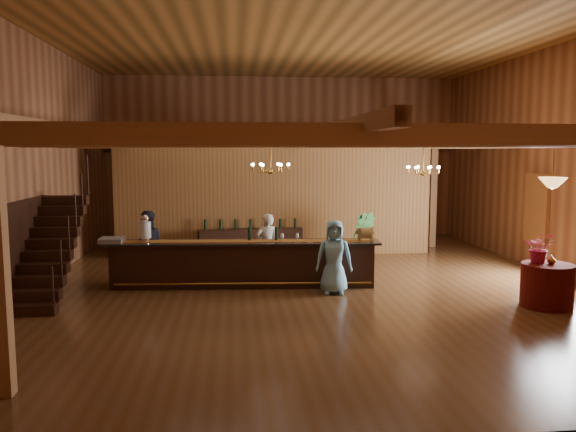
{
  "coord_description": "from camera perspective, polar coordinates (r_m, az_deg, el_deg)",
  "views": [
    {
      "loc": [
        -1.67,
        -12.42,
        3.0
      ],
      "look_at": [
        -0.43,
        0.43,
        1.49
      ],
      "focal_mm": 35.0,
      "sensor_mm": 36.0,
      "label": 1
    }
  ],
  "objects": [
    {
      "name": "table_vase",
      "position": [
        11.89,
        25.21,
        -3.81
      ],
      "size": [
        0.15,
        0.15,
        0.26
      ],
      "primitive_type": "imported",
      "rotation": [
        0.0,
        0.0,
        -0.14
      ],
      "color": "#9E6A26",
      "rests_on": "round_table"
    },
    {
      "name": "round_table",
      "position": [
        11.98,
        24.81,
        -6.41
      ],
      "size": [
        0.97,
        0.97,
        0.84
      ],
      "primitive_type": "cylinder",
      "color": "#540E0B",
      "rests_on": "floor"
    },
    {
      "name": "staircase",
      "position": [
        12.44,
        -23.15,
        -3.14
      ],
      "size": [
        1.0,
        2.8,
        2.0
      ],
      "color": "black",
      "rests_on": "floor"
    },
    {
      "name": "ceiling",
      "position": [
        12.78,
        2.22,
        17.93
      ],
      "size": [
        14.0,
        14.0,
        0.0
      ],
      "primitive_type": "plane",
      "rotation": [
        3.14,
        0.0,
        0.0
      ],
      "color": "#A46B2F",
      "rests_on": "wall_back"
    },
    {
      "name": "wall_right",
      "position": [
        14.6,
        26.29,
        4.99
      ],
      "size": [
        0.1,
        14.0,
        5.5
      ],
      "primitive_type": "cube",
      "color": "#935D3B",
      "rests_on": "floor"
    },
    {
      "name": "floor",
      "position": [
        12.89,
        2.11,
        -6.81
      ],
      "size": [
        14.0,
        14.0,
        0.0
      ],
      "primitive_type": "plane",
      "color": "brown",
      "rests_on": "ground"
    },
    {
      "name": "beam_grid",
      "position": [
        13.04,
        1.87,
        7.71
      ],
      "size": [
        11.9,
        13.9,
        0.39
      ],
      "color": "#A05D2E",
      "rests_on": "wall_left"
    },
    {
      "name": "window_right_back",
      "position": [
        15.5,
        23.97,
        0.71
      ],
      "size": [
        0.12,
        1.05,
        1.75
      ],
      "primitive_type": "cube",
      "color": "white",
      "rests_on": "wall_right"
    },
    {
      "name": "support_posts",
      "position": [
        12.12,
        2.46,
        0.01
      ],
      "size": [
        9.2,
        10.2,
        3.2
      ],
      "color": "#A05D2E",
      "rests_on": "floor"
    },
    {
      "name": "table_flowers",
      "position": [
        11.89,
        24.19,
        -2.96
      ],
      "size": [
        0.68,
        0.64,
        0.59
      ],
      "primitive_type": "imported",
      "rotation": [
        0.0,
        0.0,
        -0.42
      ],
      "color": "#AD1A3B",
      "rests_on": "round_table"
    },
    {
      "name": "chandelier_left",
      "position": [
        11.99,
        -1.78,
        4.99
      ],
      "size": [
        0.8,
        0.8,
        0.7
      ],
      "color": "#9E6A26",
      "rests_on": "beam_grid"
    },
    {
      "name": "staff_second",
      "position": [
        13.36,
        -14.13,
        -2.96
      ],
      "size": [
        0.9,
        0.77,
        1.63
      ],
      "primitive_type": "imported",
      "rotation": [
        0.0,
        0.0,
        3.35
      ],
      "color": "black",
      "rests_on": "floor"
    },
    {
      "name": "bar_bottle_0",
      "position": [
        12.53,
        -3.95,
        -1.82
      ],
      "size": [
        0.07,
        0.07,
        0.3
      ],
      "primitive_type": "cylinder",
      "color": "black",
      "rests_on": "tasting_bar"
    },
    {
      "name": "bar_bottle_1",
      "position": [
        12.52,
        -1.19,
        -1.81
      ],
      "size": [
        0.07,
        0.07,
        0.3
      ],
      "primitive_type": "cylinder",
      "color": "black",
      "rests_on": "tasting_bar"
    },
    {
      "name": "backbar_shelf",
      "position": [
        15.83,
        -3.81,
        -2.77
      ],
      "size": [
        2.95,
        0.94,
        0.82
      ],
      "primitive_type": "cube",
      "rotation": [
        0.0,
        0.0,
        0.17
      ],
      "color": "black",
      "rests_on": "floor"
    },
    {
      "name": "backroom_boxes",
      "position": [
        18.14,
        -1.1,
        -1.18
      ],
      "size": [
        4.1,
        0.6,
        1.1
      ],
      "color": "black",
      "rests_on": "floor"
    },
    {
      "name": "raffle_drum",
      "position": [
        12.53,
        7.86,
        -1.75
      ],
      "size": [
        0.34,
        0.24,
        0.3
      ],
      "color": "olive",
      "rests_on": "tasting_bar"
    },
    {
      "name": "beverage_dispenser",
      "position": [
        12.74,
        -14.32,
        -1.25
      ],
      "size": [
        0.26,
        0.26,
        0.6
      ],
      "color": "silver",
      "rests_on": "tasting_bar"
    },
    {
      "name": "pendant_lamp",
      "position": [
        11.71,
        25.28,
        3.09
      ],
      "size": [
        0.52,
        0.52,
        0.9
      ],
      "color": "#9E6A26",
      "rests_on": "beam_grid"
    },
    {
      "name": "wall_back",
      "position": [
        19.49,
        -0.6,
        5.92
      ],
      "size": [
        12.0,
        0.1,
        5.5
      ],
      "primitive_type": "cube",
      "color": "#935D3B",
      "rests_on": "floor"
    },
    {
      "name": "guest",
      "position": [
        11.84,
        4.7,
        -4.16
      ],
      "size": [
        0.83,
        0.6,
        1.57
      ],
      "primitive_type": "imported",
      "rotation": [
        0.0,
        0.0,
        -0.14
      ],
      "color": "#78B7D3",
      "rests_on": "floor"
    },
    {
      "name": "chandelier_right",
      "position": [
        13.76,
        13.57,
        4.62
      ],
      "size": [
        0.8,
        0.8,
        0.8
      ],
      "color": "#9E6A26",
      "rests_on": "beam_grid"
    },
    {
      "name": "bartender",
      "position": [
        13.33,
        -2.14,
        -3.02
      ],
      "size": [
        0.61,
        0.46,
        1.52
      ],
      "primitive_type": "imported",
      "rotation": [
        0.0,
        0.0,
        3.32
      ],
      "color": "silver",
      "rests_on": "floor"
    },
    {
      "name": "glass_rack_tray",
      "position": [
        12.86,
        -17.47,
        -2.34
      ],
      "size": [
        0.5,
        0.5,
        0.1
      ],
      "primitive_type": "cube",
      "color": "gray",
      "rests_on": "tasting_bar"
    },
    {
      "name": "tasting_bar",
      "position": [
        12.53,
        -4.59,
        -4.82
      ],
      "size": [
        6.08,
        1.17,
        1.02
      ],
      "rotation": [
        0.0,
        0.0,
        -0.07
      ],
      "color": "black",
      "rests_on": "floor"
    },
    {
      "name": "floor_plant",
      "position": [
        15.32,
        7.41,
        -2.07
      ],
      "size": [
        0.87,
        0.76,
        1.38
      ],
      "primitive_type": "imported",
      "rotation": [
        0.0,
        0.0,
        -0.21
      ],
      "color": "#387533",
      "rests_on": "floor"
    },
    {
      "name": "wall_left",
      "position": [
        13.15,
        -24.82,
        4.95
      ],
      "size": [
        0.1,
        14.0,
        5.5
      ],
      "primitive_type": "cube",
      "color": "#935D3B",
      "rests_on": "floor"
    },
    {
      "name": "wall_front",
      "position": [
        5.68,
        11.66,
        3.99
      ],
      "size": [
        12.0,
        0.1,
        5.5
      ],
      "primitive_type": "cube",
      "color": "#935D3B",
      "rests_on": "floor"
    },
    {
      "name": "partition_wall",
      "position": [
        16.03,
        -1.3,
        1.46
      ],
      "size": [
        9.0,
        0.18,
        3.1
      ],
      "primitive_type": "cube",
      "color": "brown",
      "rests_on": "floor"
    }
  ]
}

